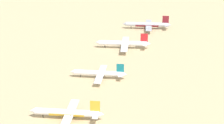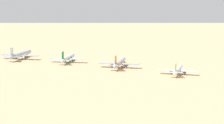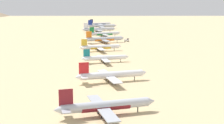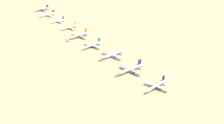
# 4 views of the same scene
# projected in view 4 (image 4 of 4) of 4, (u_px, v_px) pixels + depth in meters

# --- Properties ---
(ground_plane) EXTENTS (2925.42, 2925.42, 0.00)m
(ground_plane) POSITION_uv_depth(u_px,v_px,m) (79.00, 37.00, 611.81)
(ground_plane) COLOR tan
(parked_jet_0) EXTENTS (46.84, 38.03, 13.51)m
(parked_jet_0) POSITION_uv_depth(u_px,v_px,m) (42.00, 9.00, 807.18)
(parked_jet_0) COLOR #B2B7C1
(parked_jet_0) RESTS_ON ground
(parked_jet_1) EXTENTS (46.78, 38.01, 13.49)m
(parked_jet_1) POSITION_uv_depth(u_px,v_px,m) (47.00, 14.00, 756.78)
(parked_jet_1) COLOR white
(parked_jet_1) RESTS_ON ground
(parked_jet_2) EXTENTS (40.17, 32.54, 11.61)m
(parked_jet_2) POSITION_uv_depth(u_px,v_px,m) (58.00, 21.00, 706.44)
(parked_jet_2) COLOR white
(parked_jet_2) RESTS_ON ground
(parked_jet_3) EXTENTS (43.20, 35.04, 12.47)m
(parked_jet_3) POSITION_uv_depth(u_px,v_px,m) (69.00, 27.00, 659.95)
(parked_jet_3) COLOR white
(parked_jet_3) RESTS_ON ground
(parked_jet_4) EXTENTS (49.47, 40.29, 14.26)m
(parked_jet_4) POSITION_uv_depth(u_px,v_px,m) (79.00, 35.00, 607.82)
(parked_jet_4) COLOR #B2B7C1
(parked_jet_4) RESTS_ON ground
(parked_jet_5) EXTENTS (47.24, 38.56, 13.63)m
(parked_jet_5) POSITION_uv_depth(u_px,v_px,m) (92.00, 45.00, 557.71)
(parked_jet_5) COLOR silver
(parked_jet_5) RESTS_ON ground
(parked_jet_6) EXTENTS (53.51, 43.49, 15.43)m
(parked_jet_6) POSITION_uv_depth(u_px,v_px,m) (112.00, 54.00, 514.57)
(parked_jet_6) COLOR #B2B7C1
(parked_jet_6) RESTS_ON ground
(parked_jet_7) EXTENTS (52.79, 42.76, 15.26)m
(parked_jet_7) POSITION_uv_depth(u_px,v_px,m) (130.00, 69.00, 460.64)
(parked_jet_7) COLOR #B2B7C1
(parked_jet_7) RESTS_ON ground
(parked_jet_8) EXTENTS (45.21, 36.89, 13.04)m
(parked_jet_8) POSITION_uv_depth(u_px,v_px,m) (156.00, 86.00, 413.44)
(parked_jet_8) COLOR silver
(parked_jet_8) RESTS_ON ground
(service_truck) EXTENTS (5.38, 5.50, 3.90)m
(service_truck) POSITION_uv_depth(u_px,v_px,m) (68.00, 41.00, 587.55)
(service_truck) COLOR silver
(service_truck) RESTS_ON ground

